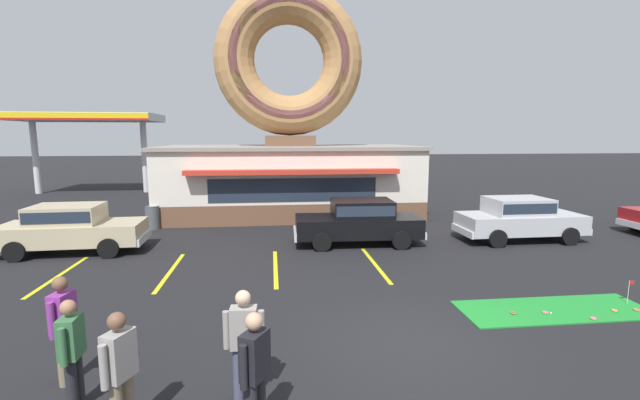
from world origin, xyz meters
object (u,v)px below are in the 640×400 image
at_px(trash_bin, 152,217).
at_px(car_champagne, 71,227).
at_px(pedestrian_hooded_kid, 255,370).
at_px(pedestrian_clipboard_woman, 244,340).
at_px(car_black, 359,220).
at_px(pedestrian_beanie_man, 72,350).
at_px(car_silver, 519,217).
at_px(putting_flag_pin, 630,287).
at_px(pedestrian_leather_jacket_man, 64,324).
at_px(golf_ball, 551,313).
at_px(pedestrian_blue_sweater_man, 120,370).

bearing_deg(trash_bin, car_champagne, -115.76).
relative_size(pedestrian_hooded_kid, pedestrian_clipboard_woman, 1.01).
height_order(car_black, pedestrian_beanie_man, pedestrian_beanie_man).
bearing_deg(pedestrian_clipboard_woman, pedestrian_hooded_kid, -77.31).
distance_m(car_silver, trash_bin, 14.47).
bearing_deg(putting_flag_pin, pedestrian_hooded_kid, -157.52).
xyz_separation_m(putting_flag_pin, pedestrian_hooded_kid, (-8.37, -3.46, 0.51)).
bearing_deg(pedestrian_leather_jacket_man, pedestrian_beanie_man, -59.33).
height_order(car_champagne, pedestrian_beanie_man, pedestrian_beanie_man).
relative_size(golf_ball, pedestrian_beanie_man, 0.03).
bearing_deg(pedestrian_clipboard_woman, car_silver, 42.50).
bearing_deg(car_champagne, pedestrian_leather_jacket_man, -67.06).
bearing_deg(pedestrian_beanie_man, putting_flag_pin, 13.17).
height_order(pedestrian_hooded_kid, pedestrian_clipboard_woman, pedestrian_hooded_kid).
distance_m(car_black, pedestrian_blue_sweater_man, 10.72).
bearing_deg(pedestrian_hooded_kid, car_champagne, 123.55).
height_order(pedestrian_blue_sweater_man, pedestrian_leather_jacket_man, pedestrian_leather_jacket_man).
height_order(car_silver, pedestrian_leather_jacket_man, pedestrian_leather_jacket_man).
relative_size(pedestrian_blue_sweater_man, trash_bin, 1.74).
xyz_separation_m(car_silver, pedestrian_beanie_man, (-11.88, -8.62, 0.02)).
distance_m(pedestrian_beanie_man, trash_bin, 12.38).
bearing_deg(pedestrian_clipboard_woman, pedestrian_blue_sweater_man, -157.31).
bearing_deg(pedestrian_hooded_kid, pedestrian_leather_jacket_man, 151.55).
relative_size(car_black, car_champagne, 1.00).
distance_m(golf_ball, pedestrian_hooded_kid, 7.01).
relative_size(car_black, car_silver, 1.01).
xyz_separation_m(car_champagne, car_silver, (15.69, -0.10, 0.00)).
height_order(pedestrian_clipboard_woman, trash_bin, pedestrian_clipboard_woman).
height_order(putting_flag_pin, car_champagne, car_champagne).
bearing_deg(pedestrian_leather_jacket_man, pedestrian_clipboard_woman, -15.83).
bearing_deg(pedestrian_hooded_kid, pedestrian_beanie_man, 160.63).
bearing_deg(golf_ball, pedestrian_hooded_kid, -153.34).
bearing_deg(car_black, golf_ball, -66.27).
bearing_deg(pedestrian_hooded_kid, pedestrian_blue_sweater_man, 173.26).
bearing_deg(car_champagne, pedestrian_blue_sweater_man, -63.51).
xyz_separation_m(pedestrian_hooded_kid, pedestrian_beanie_man, (-2.57, 0.90, -0.05)).
relative_size(car_champagne, car_silver, 1.01).
distance_m(car_black, car_silver, 5.98).
xyz_separation_m(putting_flag_pin, pedestrian_blue_sweater_man, (-10.05, -3.26, 0.51)).
bearing_deg(pedestrian_hooded_kid, trash_bin, 109.80).
distance_m(car_black, pedestrian_beanie_man, 10.57).
xyz_separation_m(car_silver, pedestrian_hooded_kid, (-9.31, -9.53, 0.07)).
relative_size(pedestrian_blue_sweater_man, pedestrian_clipboard_woman, 1.01).
xyz_separation_m(car_champagne, pedestrian_beanie_man, (3.81, -8.72, 0.02)).
bearing_deg(pedestrian_hooded_kid, pedestrian_clipboard_woman, 102.69).
distance_m(putting_flag_pin, car_silver, 6.15).
height_order(car_black, pedestrian_blue_sweater_man, pedestrian_blue_sweater_man).
bearing_deg(car_silver, pedestrian_beanie_man, -144.01).
bearing_deg(putting_flag_pin, pedestrian_blue_sweater_man, -162.01).
height_order(car_black, trash_bin, car_black).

